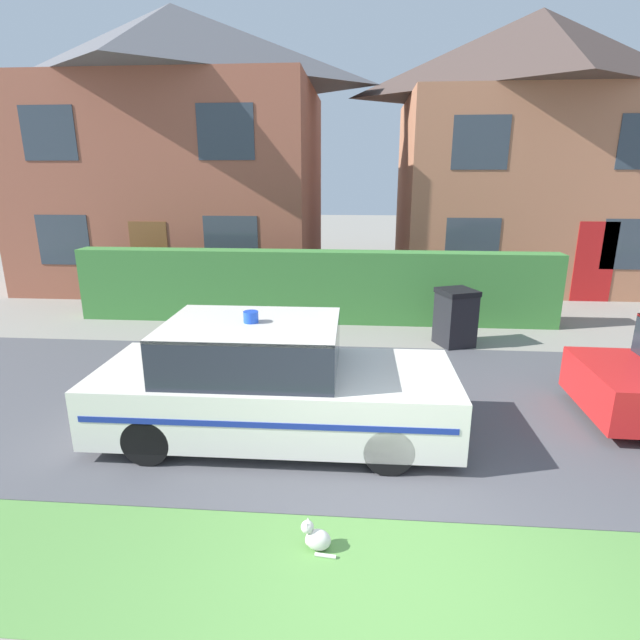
{
  "coord_description": "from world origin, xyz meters",
  "views": [
    {
      "loc": [
        -0.39,
        -3.16,
        3.24
      ],
      "look_at": [
        -0.98,
        4.34,
        1.05
      ],
      "focal_mm": 28.0,
      "sensor_mm": 36.0,
      "label": 1
    }
  ],
  "objects_px": {
    "police_car": "(270,383)",
    "house_right": "(528,151)",
    "cat": "(316,538)",
    "house_left": "(181,148)",
    "wheelie_bin": "(455,317)"
  },
  "relations": [
    {
      "from": "house_left",
      "to": "house_right",
      "type": "distance_m",
      "value": 10.5
    },
    {
      "from": "house_right",
      "to": "wheelie_bin",
      "type": "height_order",
      "value": "house_right"
    },
    {
      "from": "police_car",
      "to": "wheelie_bin",
      "type": "distance_m",
      "value": 4.85
    },
    {
      "from": "house_left",
      "to": "police_car",
      "type": "bearing_deg",
      "value": -66.01
    },
    {
      "from": "police_car",
      "to": "cat",
      "type": "distance_m",
      "value": 2.24
    },
    {
      "from": "police_car",
      "to": "house_left",
      "type": "relative_size",
      "value": 0.52
    },
    {
      "from": "police_car",
      "to": "wheelie_bin",
      "type": "relative_size",
      "value": 3.99
    },
    {
      "from": "police_car",
      "to": "house_left",
      "type": "xyz_separation_m",
      "value": [
        -4.43,
        9.95,
        3.34
      ]
    },
    {
      "from": "house_right",
      "to": "cat",
      "type": "bearing_deg",
      "value": -113.11
    },
    {
      "from": "cat",
      "to": "wheelie_bin",
      "type": "relative_size",
      "value": 0.29
    },
    {
      "from": "cat",
      "to": "house_right",
      "type": "bearing_deg",
      "value": -107.02
    },
    {
      "from": "police_car",
      "to": "house_right",
      "type": "bearing_deg",
      "value": 59.32
    },
    {
      "from": "house_left",
      "to": "wheelie_bin",
      "type": "height_order",
      "value": "house_left"
    },
    {
      "from": "police_car",
      "to": "house_right",
      "type": "height_order",
      "value": "house_right"
    },
    {
      "from": "cat",
      "to": "wheelie_bin",
      "type": "xyz_separation_m",
      "value": [
        2.24,
        5.84,
        0.45
      ]
    }
  ]
}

